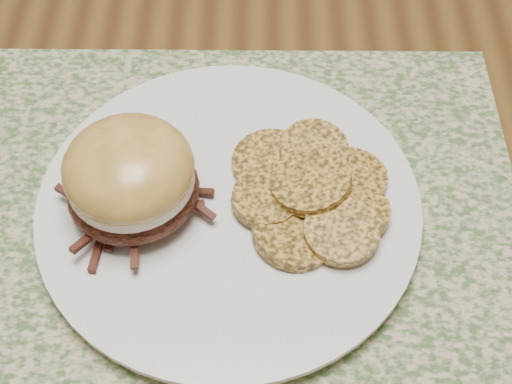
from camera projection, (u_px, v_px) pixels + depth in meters
placemat at (218, 205)px, 0.53m from camera, size 0.45×0.33×0.00m
dinner_plate at (229, 207)px, 0.52m from camera, size 0.26×0.26×0.02m
pork_sandwich at (131, 178)px, 0.48m from camera, size 0.12×0.12×0.07m
roasted_potatoes at (311, 192)px, 0.50m from camera, size 0.12×0.15×0.03m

